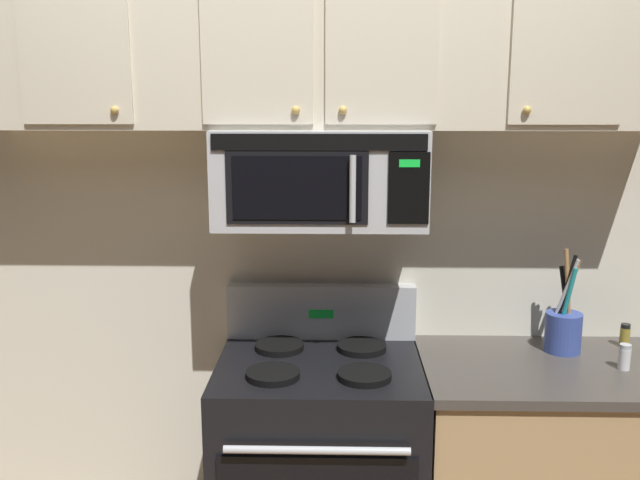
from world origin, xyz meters
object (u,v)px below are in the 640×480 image
object	(u,v)px
utensil_crock_blue	(564,327)
salt_shaker	(625,357)
spice_jar	(625,336)
stove_range	(320,469)
over_range_microwave	(320,177)

from	to	relation	value
utensil_crock_blue	salt_shaker	bearing A→B (deg)	-47.50
spice_jar	stove_range	bearing A→B (deg)	-170.54
stove_range	over_range_microwave	world-z (taller)	over_range_microwave
over_range_microwave	stove_range	bearing A→B (deg)	-89.86
over_range_microwave	utensil_crock_blue	distance (m)	1.10
stove_range	salt_shaker	bearing A→B (deg)	-1.90
stove_range	salt_shaker	xyz separation A→B (m)	(1.10, -0.04, 0.48)
stove_range	over_range_microwave	xyz separation A→B (m)	(-0.00, 0.12, 1.11)
over_range_microwave	salt_shaker	distance (m)	1.28
salt_shaker	spice_jar	world-z (taller)	salt_shaker
stove_range	over_range_microwave	distance (m)	1.11
over_range_microwave	utensil_crock_blue	size ratio (longest dim) A/B	1.89
spice_jar	salt_shaker	bearing A→B (deg)	-111.92
spice_jar	over_range_microwave	bearing A→B (deg)	-176.05
over_range_microwave	spice_jar	world-z (taller)	over_range_microwave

